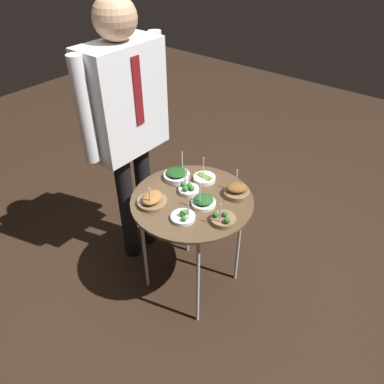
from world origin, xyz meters
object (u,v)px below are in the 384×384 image
at_px(bowl_roast_back_left, 237,191).
at_px(bowl_spinach_front_left, 177,174).
at_px(bowl_spinach_front_right, 204,201).
at_px(bowl_roast_mid_left, 152,200).
at_px(waiter_figure, 126,113).
at_px(bowl_broccoli_mid_right, 223,219).
at_px(bowl_asparagus_center, 204,178).
at_px(bowl_broccoli_back_right, 188,189).
at_px(serving_cart, 192,206).
at_px(bowl_broccoli_front_center, 183,217).

distance_m(bowl_roast_back_left, bowl_spinach_front_left, 0.39).
distance_m(bowl_roast_back_left, bowl_spinach_front_right, 0.21).
distance_m(bowl_spinach_front_right, bowl_spinach_front_left, 0.30).
bearing_deg(bowl_roast_back_left, bowl_spinach_front_right, 153.76).
bearing_deg(bowl_roast_back_left, bowl_roast_mid_left, 138.48).
distance_m(bowl_roast_mid_left, waiter_figure, 0.54).
xyz_separation_m(bowl_broccoli_mid_right, bowl_asparagus_center, (0.24, 0.31, -0.00)).
bearing_deg(bowl_broccoli_back_right, serving_cart, -124.30).
xyz_separation_m(bowl_roast_back_left, bowl_spinach_front_left, (-0.09, 0.38, -0.00)).
relative_size(bowl_broccoli_back_right, waiter_figure, 0.08).
relative_size(bowl_broccoli_back_right, bowl_roast_mid_left, 0.86).
relative_size(bowl_roast_mid_left, bowl_spinach_front_left, 1.00).
bearing_deg(bowl_broccoli_back_right, waiter_figure, 91.46).
height_order(serving_cart, bowl_spinach_front_right, bowl_spinach_front_right).
bearing_deg(bowl_broccoli_mid_right, bowl_spinach_front_left, 71.15).
height_order(bowl_broccoli_mid_right, bowl_roast_back_left, bowl_roast_back_left).
bearing_deg(bowl_asparagus_center, serving_cart, -163.38).
bearing_deg(bowl_roast_back_left, bowl_broccoli_mid_right, -163.12).
distance_m(bowl_broccoli_mid_right, bowl_asparagus_center, 0.39).
bearing_deg(waiter_figure, bowl_spinach_front_right, -92.67).
xyz_separation_m(bowl_roast_mid_left, bowl_spinach_front_left, (0.28, 0.06, -0.00)).
bearing_deg(bowl_broccoli_back_right, bowl_asparagus_center, -0.01).
height_order(bowl_broccoli_front_center, bowl_roast_back_left, bowl_roast_back_left).
xyz_separation_m(serving_cart, waiter_figure, (0.03, 0.51, 0.42)).
distance_m(bowl_broccoli_front_center, bowl_spinach_front_left, 0.38).
distance_m(bowl_broccoli_front_center, bowl_asparagus_center, 0.38).
distance_m(bowl_broccoli_front_center, bowl_roast_back_left, 0.37).
bearing_deg(bowl_asparagus_center, bowl_broccoli_back_right, 179.99).
bearing_deg(bowl_broccoli_front_center, bowl_spinach_front_left, 45.55).
bearing_deg(serving_cart, bowl_roast_back_left, -42.78).
xyz_separation_m(bowl_roast_back_left, bowl_roast_mid_left, (-0.36, 0.32, -0.00)).
bearing_deg(bowl_roast_mid_left, bowl_broccoli_front_center, -87.61).
bearing_deg(bowl_broccoli_mid_right, waiter_figure, 84.26).
distance_m(bowl_broccoli_mid_right, bowl_spinach_front_right, 0.17).
height_order(bowl_broccoli_back_right, waiter_figure, waiter_figure).
bearing_deg(bowl_spinach_front_left, bowl_broccoli_front_center, -134.45).
bearing_deg(bowl_asparagus_center, bowl_spinach_front_right, -144.12).
relative_size(serving_cart, bowl_broccoli_back_right, 4.94).
distance_m(bowl_broccoli_front_center, bowl_spinach_front_right, 0.16).
bearing_deg(bowl_spinach_front_right, serving_cart, 89.68).
height_order(bowl_roast_mid_left, bowl_spinach_front_left, bowl_spinach_front_left).
distance_m(bowl_roast_mid_left, bowl_spinach_front_left, 0.28).
height_order(bowl_broccoli_front_center, bowl_spinach_front_right, bowl_spinach_front_right).
bearing_deg(bowl_broccoli_mid_right, bowl_spinach_front_right, 73.61).
bearing_deg(serving_cart, bowl_roast_mid_left, 139.92).
distance_m(serving_cart, bowl_broccoli_back_right, 0.10).
bearing_deg(waiter_figure, bowl_asparagus_center, -70.25).
bearing_deg(bowl_broccoli_front_center, bowl_broccoli_mid_right, -57.08).
bearing_deg(waiter_figure, bowl_spinach_front_left, -76.27).
bearing_deg(bowl_spinach_front_right, bowl_roast_back_left, -26.24).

